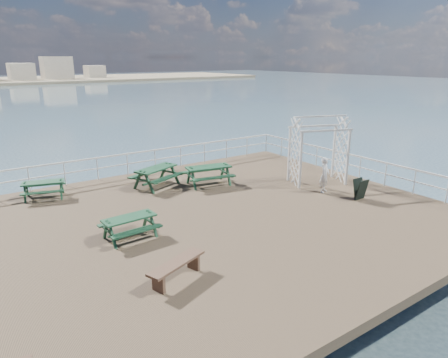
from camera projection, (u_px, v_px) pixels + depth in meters
ground at (200, 223)px, 14.29m from camera, size 18.00×14.00×0.30m
sea_backdrop at (16, 77)px, 126.88m from camera, size 300.00×300.00×9.20m
railing at (165, 179)px, 15.98m from camera, size 17.77×13.76×1.10m
picnic_table_a at (43, 186)px, 16.28m from camera, size 1.93×1.72×0.79m
picnic_table_b at (209, 171)px, 17.97m from camera, size 2.25×1.95×0.97m
picnic_table_c at (156, 173)px, 17.74m from camera, size 2.46×2.25×0.97m
picnic_table_d at (129, 223)px, 12.65m from camera, size 1.72×1.42×0.81m
flat_bench_near at (177, 266)px, 10.27m from camera, size 1.83×1.02×0.52m
trellis_arbor at (318, 153)px, 18.06m from camera, size 2.78×2.11×3.08m
sandwich_board at (360, 189)px, 16.12m from camera, size 0.54×0.41×0.87m
person at (325, 175)px, 16.92m from camera, size 0.65×0.55×1.51m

